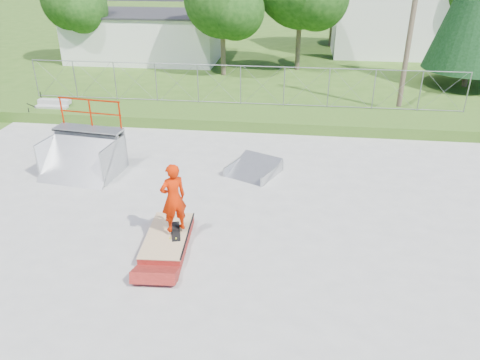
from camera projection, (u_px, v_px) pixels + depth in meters
The scene contains 14 objects.
ground at pixel (193, 236), 12.80m from camera, with size 120.00×120.00×0.00m, color #325618.
concrete_pad at pixel (193, 235), 12.79m from camera, with size 20.00×16.00×0.04m, color gray.
grass_berm at pixel (238, 116), 21.12m from camera, with size 24.00×3.00×0.50m, color #325618.
grind_box at pixel (168, 240), 12.34m from camera, with size 1.23×2.31×0.33m.
quarter_pipe at pixel (78, 143), 15.68m from camera, with size 2.42×2.05×2.42m, color #9D9EA4, non-canonical shape.
flat_bank_ramp at pixel (253, 168), 16.15m from camera, with size 1.51×1.61×0.46m, color #9D9EA4, non-canonical shape.
skateboard at pixel (176, 232), 12.29m from camera, with size 0.22×0.80×0.02m, color black.
skater at pixel (173, 201), 11.88m from camera, with size 0.68×0.45×1.88m, color red.
concrete_stairs at pixel (51, 111), 21.29m from camera, with size 1.50×1.60×0.80m, color gray, non-canonical shape.
chain_link_fence at pixel (241, 85), 21.50m from camera, with size 20.00×0.06×1.80m, color gray, non-canonical shape.
utility_building_flat at pixel (147, 37), 32.55m from camera, with size 10.00×6.00×3.00m, color silver.
utility_pole at pixel (411, 24), 20.83m from camera, with size 0.24×0.24×8.00m, color brown.
tree_left_near at pixel (226, 2), 26.93m from camera, with size 4.76×4.48×6.65m.
tree_left_far at pixel (77, 2), 29.97m from camera, with size 4.42×4.16×6.18m.
Camera 1 is at (2.61, -10.52, 7.09)m, focal length 35.00 mm.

